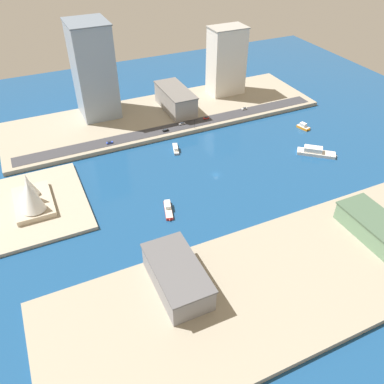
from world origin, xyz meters
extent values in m
plane|color=navy|center=(0.00, 0.00, 0.00)|extent=(440.00, 440.00, 0.00)
cube|color=#9E937F|center=(-87.57, 0.00, 1.43)|extent=(70.00, 240.00, 2.85)
cube|color=#9E937F|center=(87.57, 0.00, 1.43)|extent=(70.00, 240.00, 2.85)
cube|color=#A89E89|center=(14.54, 106.32, 1.00)|extent=(65.91, 55.39, 2.00)
cube|color=#38383D|center=(62.08, 0.00, 2.93)|extent=(12.10, 228.00, 0.15)
cube|color=red|center=(-20.33, 40.22, 0.82)|extent=(15.66, 7.84, 1.64)
cone|color=red|center=(-28.06, 42.45, 0.82)|extent=(1.83, 1.83, 1.48)
cube|color=white|center=(-17.74, 39.47, 2.68)|extent=(6.90, 4.57, 2.08)
cube|color=beige|center=(-20.33, 40.22, 1.69)|extent=(15.04, 7.53, 0.10)
cube|color=silver|center=(-7.31, -71.27, 1.01)|extent=(21.27, 23.57, 2.01)
cone|color=silver|center=(-15.51, -81.17, 1.01)|extent=(2.55, 2.55, 1.81)
cube|color=white|center=(-5.78, -69.43, 3.66)|extent=(11.82, 12.64, 3.28)
cube|color=beige|center=(-7.31, -71.27, 2.06)|extent=(20.42, 22.62, 0.10)
cube|color=#999EA3|center=(37.34, 11.43, 0.67)|extent=(14.21, 7.19, 1.35)
cone|color=#999EA3|center=(44.31, 9.29, 0.67)|extent=(1.51, 1.51, 1.21)
cube|color=white|center=(36.41, 11.71, 2.40)|extent=(6.75, 4.30, 2.10)
cube|color=beige|center=(37.34, 11.43, 1.40)|extent=(13.64, 6.90, 0.10)
cube|color=orange|center=(25.68, -85.94, 0.85)|extent=(10.17, 6.93, 1.70)
cone|color=orange|center=(20.79, -87.38, 0.85)|extent=(1.90, 1.90, 1.53)
cube|color=white|center=(26.15, -85.81, 2.93)|extent=(5.15, 4.27, 2.46)
cube|color=beige|center=(25.68, -85.94, 1.75)|extent=(9.77, 6.66, 0.10)
cube|color=#8C9EB2|center=(108.22, 45.25, 36.22)|extent=(31.89, 26.92, 66.73)
cube|color=slate|center=(108.22, 45.25, 69.98)|extent=(33.17, 28.00, 0.80)
cube|color=slate|center=(-82.22, -45.07, 7.49)|extent=(35.78, 17.98, 9.27)
cube|color=#47624A|center=(-82.22, -45.07, 12.52)|extent=(37.21, 18.69, 0.80)
cube|color=silver|center=(102.12, -61.44, 29.15)|extent=(18.67, 27.82, 52.60)
cube|color=#9D9992|center=(102.12, -61.44, 55.85)|extent=(19.42, 28.94, 0.80)
cube|color=gray|center=(-71.52, 56.56, 8.67)|extent=(36.62, 18.83, 11.63)
cube|color=#59595C|center=(-71.52, 56.56, 14.88)|extent=(38.08, 19.59, 0.80)
cube|color=gray|center=(89.08, -10.56, 10.77)|extent=(43.15, 18.22, 15.83)
cube|color=slate|center=(89.08, -10.56, 19.08)|extent=(44.88, 18.95, 0.80)
cylinder|color=black|center=(62.96, -2.90, 3.32)|extent=(0.26, 0.64, 0.64)
cylinder|color=black|center=(64.54, -2.91, 3.32)|extent=(0.26, 0.64, 0.64)
cylinder|color=black|center=(62.93, -6.45, 3.32)|extent=(0.26, 0.64, 0.64)
cylinder|color=black|center=(64.51, -6.46, 3.32)|extent=(0.26, 0.64, 0.64)
cube|color=#B7B7BC|center=(63.73, -4.68, 3.58)|extent=(1.83, 5.09, 0.73)
cube|color=#262D38|center=(63.73, -4.93, 4.18)|extent=(1.59, 2.86, 0.46)
cylinder|color=black|center=(60.35, 8.37, 3.32)|extent=(0.27, 0.65, 0.64)
cylinder|color=black|center=(58.59, 8.32, 3.32)|extent=(0.27, 0.65, 0.64)
cylinder|color=black|center=(60.27, 11.44, 3.32)|extent=(0.27, 0.65, 0.64)
cylinder|color=black|center=(58.51, 11.39, 3.32)|extent=(0.27, 0.65, 0.64)
cube|color=black|center=(59.43, 9.88, 3.58)|extent=(2.07, 4.43, 0.72)
cube|color=#262D38|center=(59.42, 10.10, 4.22)|extent=(1.79, 2.50, 0.57)
cylinder|color=black|center=(60.35, 49.29, 3.32)|extent=(0.26, 0.65, 0.64)
cylinder|color=black|center=(58.62, 49.33, 3.32)|extent=(0.26, 0.65, 0.64)
cylinder|color=black|center=(60.41, 52.35, 3.32)|extent=(0.26, 0.65, 0.64)
cylinder|color=black|center=(58.68, 52.38, 3.32)|extent=(0.26, 0.65, 0.64)
cube|color=blue|center=(59.51, 50.84, 3.57)|extent=(2.02, 4.41, 0.70)
cube|color=#262D38|center=(59.52, 51.06, 4.18)|extent=(1.75, 2.48, 0.51)
cylinder|color=black|center=(65.10, -57.67, 3.32)|extent=(0.26, 0.65, 0.64)
cylinder|color=black|center=(66.64, -57.63, 3.32)|extent=(0.26, 0.65, 0.64)
cylinder|color=black|center=(65.17, -60.77, 3.32)|extent=(0.26, 0.65, 0.64)
cylinder|color=black|center=(66.71, -60.74, 3.32)|extent=(0.26, 0.65, 0.64)
cube|color=white|center=(65.90, -59.20, 3.60)|extent=(1.85, 4.48, 0.76)
cube|color=#262D38|center=(65.91, -59.43, 4.23)|extent=(1.59, 2.52, 0.50)
cylinder|color=black|center=(63.43, -23.29, 3.32)|extent=(0.25, 0.64, 0.64)
cylinder|color=black|center=(64.97, -23.30, 3.32)|extent=(0.25, 0.64, 0.64)
cylinder|color=black|center=(63.41, -26.27, 3.32)|extent=(0.25, 0.64, 0.64)
cylinder|color=black|center=(64.95, -26.28, 3.32)|extent=(0.25, 0.64, 0.64)
cube|color=red|center=(64.19, -24.78, 3.66)|extent=(1.76, 4.27, 0.87)
cube|color=#262D38|center=(64.19, -25.00, 4.38)|extent=(1.54, 2.39, 0.58)
cylinder|color=black|center=(54.95, -10.74, 5.60)|extent=(0.18, 0.18, 5.50)
cube|color=black|center=(54.95, -10.74, 8.85)|extent=(0.36, 0.36, 1.00)
sphere|color=red|center=(54.95, -10.74, 9.20)|extent=(0.24, 0.24, 0.24)
sphere|color=yellow|center=(54.95, -10.74, 8.85)|extent=(0.24, 0.24, 0.24)
sphere|color=green|center=(54.95, -10.74, 8.50)|extent=(0.24, 0.24, 0.24)
cube|color=#BCAD93|center=(14.54, 106.32, 3.50)|extent=(32.34, 20.10, 3.00)
cone|color=white|center=(6.20, 106.32, 13.41)|extent=(13.79, 12.15, 17.96)
cone|color=white|center=(14.54, 106.32, 13.27)|extent=(9.97, 8.09, 17.37)
cone|color=white|center=(20.55, 106.32, 10.04)|extent=(10.63, 9.59, 11.07)
cylinder|color=brown|center=(-91.30, -41.19, 4.71)|extent=(0.50, 0.50, 3.71)
sphere|color=#2D7233|center=(-91.30, -41.19, 9.24)|extent=(6.70, 6.70, 6.70)
camera|label=1|loc=(-175.62, 97.57, 140.93)|focal=36.92mm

